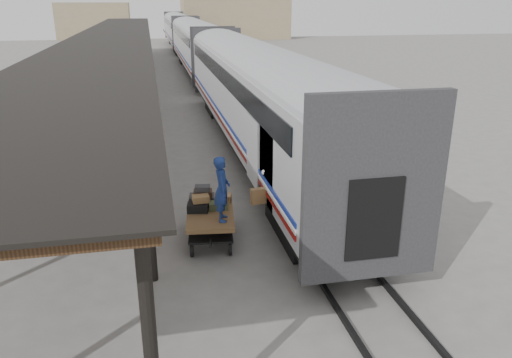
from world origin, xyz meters
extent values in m
plane|color=slate|center=(0.00, 0.00, 0.00)|extent=(160.00, 160.00, 0.00)
cube|color=silver|center=(3.20, 8.00, 2.60)|extent=(3.00, 24.00, 2.90)
cube|color=#28282B|center=(3.20, -3.90, 2.60)|extent=(3.04, 0.22, 3.50)
cube|color=black|center=(1.68, 8.00, 3.50)|extent=(0.04, 22.08, 0.65)
cube|color=black|center=(3.20, 8.00, 0.90)|extent=(2.55, 23.04, 0.50)
cube|color=silver|center=(3.20, 34.00, 2.60)|extent=(3.00, 24.00, 2.90)
cube|color=#28282B|center=(3.20, 22.10, 2.60)|extent=(3.04, 0.22, 3.50)
cube|color=black|center=(1.68, 34.00, 3.50)|extent=(0.04, 22.08, 0.65)
cube|color=black|center=(3.20, 34.00, 0.90)|extent=(2.55, 23.04, 0.50)
cube|color=silver|center=(3.20, 60.00, 2.60)|extent=(3.00, 24.00, 2.90)
cube|color=#28282B|center=(3.20, 48.10, 2.60)|extent=(3.04, 0.22, 3.50)
cube|color=black|center=(1.68, 60.00, 3.50)|extent=(0.04, 22.08, 0.65)
cube|color=black|center=(3.20, 60.00, 0.90)|extent=(2.55, 23.04, 0.50)
cube|color=black|center=(1.95, -0.50, 2.15)|extent=(0.50, 1.70, 2.00)
imported|color=silver|center=(1.95, -0.50, 2.01)|extent=(0.72, 0.89, 1.72)
cube|color=olive|center=(1.55, -0.65, 1.40)|extent=(0.57, 0.25, 0.42)
cube|color=#422B19|center=(-3.40, 24.00, 4.00)|extent=(4.60, 64.00, 0.18)
cube|color=black|center=(-3.40, 24.00, 4.12)|extent=(4.90, 64.30, 0.06)
cylinder|color=black|center=(-5.45, 24.00, 2.00)|extent=(0.20, 0.20, 4.00)
cylinder|color=black|center=(-5.45, 55.00, 2.00)|extent=(0.20, 0.20, 4.00)
cylinder|color=black|center=(-1.35, -7.00, 2.00)|extent=(0.20, 0.20, 4.00)
cylinder|color=black|center=(-1.35, 24.00, 2.00)|extent=(0.20, 0.20, 4.00)
cylinder|color=black|center=(-1.35, 55.00, 2.00)|extent=(0.20, 0.20, 4.00)
cube|color=black|center=(2.48, 34.00, 0.06)|extent=(0.10, 150.00, 0.12)
cube|color=black|center=(3.92, 34.00, 0.06)|extent=(0.10, 150.00, 0.12)
cube|color=tan|center=(14.00, 78.00, 4.00)|extent=(18.00, 10.00, 8.00)
cube|color=tan|center=(-10.00, 82.00, 3.00)|extent=(12.00, 8.00, 6.00)
cube|color=brown|center=(0.25, -0.14, 0.80)|extent=(1.53, 2.53, 0.12)
cube|color=black|center=(0.25, -0.14, 0.45)|extent=(1.42, 2.42, 0.06)
cylinder|color=black|center=(-0.36, -1.02, 0.20)|extent=(0.13, 0.41, 0.40)
cylinder|color=black|center=(0.63, -1.14, 0.20)|extent=(0.13, 0.41, 0.40)
cylinder|color=black|center=(-0.13, 0.87, 0.20)|extent=(0.13, 0.41, 0.40)
cylinder|color=black|center=(0.86, 0.75, 0.20)|extent=(0.13, 0.41, 0.40)
cube|color=#353437|center=(0.09, 0.46, 0.98)|extent=(0.77, 0.58, 0.24)
cube|color=olive|center=(0.64, 0.49, 0.96)|extent=(0.64, 0.52, 0.20)
cube|color=black|center=(-0.08, -0.09, 0.97)|extent=(0.62, 0.49, 0.23)
cube|color=#475231|center=(0.49, -0.02, 0.95)|extent=(0.54, 0.41, 0.19)
cube|color=#44291B|center=(0.11, 0.38, 1.17)|extent=(0.56, 0.44, 0.19)
cube|color=olive|center=(0.01, -0.02, 1.19)|extent=(0.46, 0.34, 0.18)
cube|color=#353437|center=(0.10, 0.34, 1.35)|extent=(0.46, 0.36, 0.15)
cube|color=#9B130E|center=(-3.06, 18.62, 0.48)|extent=(1.18, 1.51, 0.79)
cube|color=#9B130E|center=(-3.17, 18.95, 1.01)|extent=(0.88, 0.74, 0.31)
cylinder|color=black|center=(-3.24, 18.04, 0.16)|extent=(0.20, 0.33, 0.32)
cylinder|color=black|center=(-2.57, 18.27, 0.16)|extent=(0.20, 0.33, 0.32)
cylinder|color=black|center=(-3.55, 18.96, 0.16)|extent=(0.20, 0.33, 0.32)
cylinder|color=black|center=(-2.88, 19.19, 0.16)|extent=(0.20, 0.33, 0.32)
imported|color=navy|center=(0.50, -0.79, 1.73)|extent=(0.50, 0.68, 1.73)
imported|color=black|center=(-2.91, 17.83, 0.82)|extent=(1.04, 0.67, 1.65)
camera|label=1|loc=(-1.10, -12.68, 6.28)|focal=35.00mm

